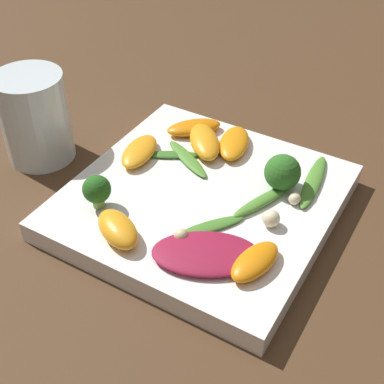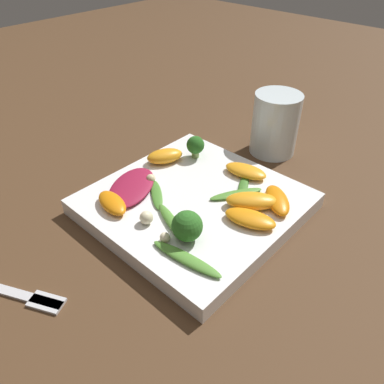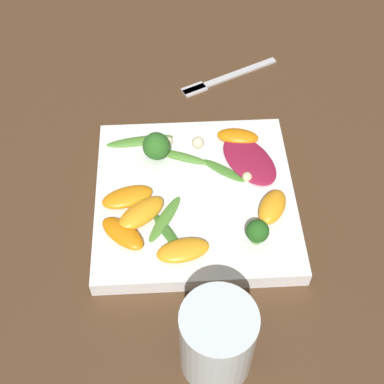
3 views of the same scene
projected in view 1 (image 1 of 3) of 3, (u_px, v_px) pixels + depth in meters
name	position (u px, v px, depth m)	size (l,w,h in m)	color
ground_plane	(202.00, 210.00, 0.56)	(2.40, 2.40, 0.00)	#4C331E
plate	(202.00, 202.00, 0.56)	(0.26, 0.26, 0.02)	white
drinking_glass	(35.00, 118.00, 0.60)	(0.08, 0.08, 0.10)	silver
radicchio_leaf_0	(206.00, 253.00, 0.48)	(0.11, 0.09, 0.01)	maroon
orange_segment_0	(234.00, 143.00, 0.60)	(0.05, 0.07, 0.01)	orange
orange_segment_1	(139.00, 151.00, 0.59)	(0.04, 0.07, 0.01)	orange
orange_segment_2	(194.00, 127.00, 0.63)	(0.07, 0.07, 0.01)	orange
orange_segment_3	(205.00, 142.00, 0.60)	(0.07, 0.07, 0.02)	orange
orange_segment_4	(255.00, 262.00, 0.46)	(0.04, 0.06, 0.01)	orange
orange_segment_5	(118.00, 229.00, 0.49)	(0.06, 0.05, 0.02)	orange
broccoli_floret_0	(282.00, 173.00, 0.54)	(0.04, 0.04, 0.04)	#7A9E51
broccoli_floret_1	(97.00, 190.00, 0.52)	(0.03, 0.03, 0.04)	#84AD5B
arugula_sprig_0	(187.00, 159.00, 0.59)	(0.07, 0.05, 0.01)	#518E33
arugula_sprig_1	(171.00, 155.00, 0.59)	(0.06, 0.04, 0.00)	#3D7528
arugula_sprig_2	(212.00, 226.00, 0.51)	(0.05, 0.06, 0.00)	#47842D
arugula_sprig_3	(263.00, 200.00, 0.53)	(0.04, 0.08, 0.01)	#518E33
arugula_sprig_4	(313.00, 181.00, 0.56)	(0.03, 0.09, 0.01)	#518E33
macadamia_nut_0	(271.00, 219.00, 0.51)	(0.02, 0.02, 0.02)	beige
macadamia_nut_1	(181.00, 236.00, 0.49)	(0.01, 0.01, 0.01)	beige
macadamia_nut_2	(295.00, 199.00, 0.53)	(0.01, 0.01, 0.01)	beige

